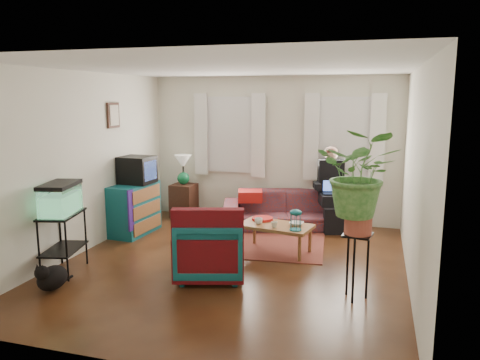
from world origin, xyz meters
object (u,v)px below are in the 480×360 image
(side_table, at_px, (184,200))
(armchair, at_px, (210,244))
(sofa, at_px, (286,204))
(dresser, at_px, (135,209))
(aquarium_stand, at_px, (63,243))
(coffee_table, at_px, (276,239))
(plant_stand, at_px, (356,267))

(side_table, relative_size, armchair, 0.73)
(sofa, bearing_deg, armchair, -116.78)
(dresser, relative_size, aquarium_stand, 1.19)
(sofa, xyz_separation_m, armchair, (-0.48, -2.49, 0.00))
(sofa, distance_m, coffee_table, 1.39)
(coffee_table, bearing_deg, plant_stand, -36.26)
(sofa, distance_m, plant_stand, 2.97)
(side_table, xyz_separation_m, coffee_table, (2.11, -1.56, -0.10))
(sofa, relative_size, plant_stand, 2.82)
(dresser, bearing_deg, armchair, -33.86)
(sofa, xyz_separation_m, coffee_table, (0.12, -1.37, -0.21))
(armchair, xyz_separation_m, plant_stand, (1.79, -0.17, -0.04))
(dresser, bearing_deg, sofa, 28.39)
(aquarium_stand, distance_m, armchair, 1.90)
(aquarium_stand, relative_size, armchair, 0.92)
(aquarium_stand, xyz_separation_m, coffee_table, (2.46, 1.52, -0.18))
(dresser, xyz_separation_m, coffee_table, (2.45, -0.30, -0.20))
(sofa, bearing_deg, aquarium_stand, -144.75)
(sofa, distance_m, aquarium_stand, 3.72)
(side_table, height_order, plant_stand, plant_stand)
(side_table, distance_m, plant_stand, 4.36)
(dresser, height_order, armchair, armchair)
(sofa, relative_size, side_table, 3.46)
(sofa, bearing_deg, plant_stand, -79.59)
(dresser, xyz_separation_m, armchair, (1.84, -1.42, 0.01))
(dresser, height_order, aquarium_stand, dresser)
(dresser, bearing_deg, side_table, 78.56)
(armchair, bearing_deg, coffee_table, -134.62)
(armchair, relative_size, coffee_table, 0.83)
(aquarium_stand, xyz_separation_m, plant_stand, (3.65, 0.23, -0.01))
(plant_stand, bearing_deg, dresser, 156.34)
(aquarium_stand, bearing_deg, armchair, -1.13)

